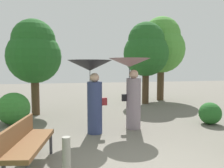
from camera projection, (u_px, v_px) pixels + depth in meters
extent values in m
cylinder|color=navy|center=(95.00, 108.00, 5.78)|extent=(0.40, 0.40, 1.39)
sphere|color=tan|center=(95.00, 78.00, 5.71)|extent=(0.25, 0.25, 0.25)
cylinder|color=#333338|center=(90.00, 85.00, 5.72)|extent=(0.02, 0.02, 0.78)
cone|color=black|center=(90.00, 65.00, 5.67)|extent=(1.18, 1.18, 0.28)
cube|color=maroon|center=(104.00, 101.00, 5.79)|extent=(0.14, 0.10, 0.20)
cylinder|color=gray|center=(133.00, 103.00, 6.24)|extent=(0.42, 0.42, 1.46)
sphere|color=tan|center=(134.00, 74.00, 6.17)|extent=(0.26, 0.26, 0.26)
cylinder|color=#333338|center=(129.00, 81.00, 6.17)|extent=(0.02, 0.02, 0.83)
cone|color=gray|center=(129.00, 63.00, 6.13)|extent=(1.18, 1.18, 0.25)
cube|color=black|center=(124.00, 98.00, 6.20)|extent=(0.14, 0.10, 0.20)
cylinder|color=#38383D|center=(51.00, 143.00, 4.45)|extent=(0.06, 0.06, 0.44)
cylinder|color=#38383D|center=(34.00, 144.00, 4.44)|extent=(0.06, 0.06, 0.44)
cube|color=brown|center=(31.00, 144.00, 3.76)|extent=(0.69, 1.55, 0.08)
cube|color=brown|center=(17.00, 133.00, 3.73)|extent=(0.32, 1.49, 0.35)
cylinder|color=#4C3823|center=(161.00, 66.00, 11.37)|extent=(0.36, 0.36, 3.56)
sphere|color=#4C9338|center=(161.00, 49.00, 11.29)|extent=(2.44, 2.44, 2.44)
sphere|color=#4C9338|center=(161.00, 36.00, 11.23)|extent=(1.95, 1.95, 1.95)
cylinder|color=#4C3823|center=(35.00, 76.00, 7.90)|extent=(0.29, 0.29, 2.87)
sphere|color=#235B23|center=(34.00, 57.00, 7.84)|extent=(1.94, 1.94, 1.94)
sphere|color=#235B23|center=(34.00, 41.00, 7.79)|extent=(1.55, 1.55, 1.55)
cylinder|color=#42301E|center=(146.00, 71.00, 10.28)|extent=(0.32, 0.32, 3.18)
sphere|color=#235B23|center=(146.00, 54.00, 10.22)|extent=(2.13, 2.13, 2.13)
sphere|color=#235B23|center=(146.00, 40.00, 10.16)|extent=(1.70, 1.70, 1.70)
sphere|color=#235B23|center=(210.00, 113.00, 6.71)|extent=(0.68, 0.68, 0.68)
sphere|color=#387F33|center=(14.00, 108.00, 6.68)|extent=(0.99, 0.99, 0.99)
cylinder|color=gray|center=(67.00, 164.00, 3.13)|extent=(0.12, 0.12, 0.80)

